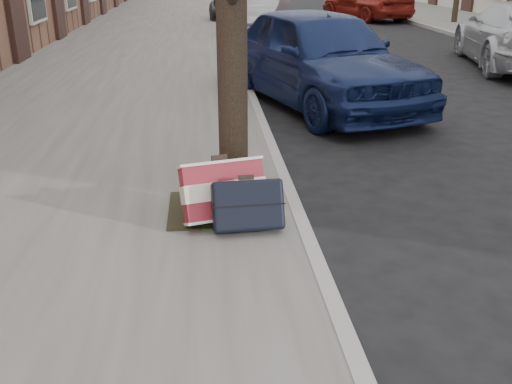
{
  "coord_description": "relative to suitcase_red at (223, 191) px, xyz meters",
  "views": [
    {
      "loc": [
        -2.07,
        -3.6,
        2.25
      ],
      "look_at": [
        -1.66,
        0.8,
        0.44
      ],
      "focal_mm": 40.0,
      "sensor_mm": 36.0,
      "label": 1
    }
  ],
  "objects": [
    {
      "name": "suitcase_red",
      "position": [
        0.0,
        0.0,
        0.0
      ],
      "size": [
        0.78,
        0.55,
        0.55
      ],
      "primitive_type": "cube",
      "rotation": [
        -0.42,
        0.0,
        0.24
      ],
      "color": "maroon",
      "rests_on": "near_sidewalk"
    },
    {
      "name": "near_sidewalk",
      "position": [
        -1.77,
        14.04,
        -0.33
      ],
      "size": [
        5.0,
        70.0,
        0.12
      ],
      "primitive_type": "cube",
      "color": "slate",
      "rests_on": "ground"
    },
    {
      "name": "car_far_back",
      "position": [
        6.45,
        18.78,
        0.35
      ],
      "size": [
        3.14,
        4.71,
        1.49
      ],
      "primitive_type": "imported",
      "rotation": [
        0.0,
        0.0,
        3.49
      ],
      "color": "maroon",
      "rests_on": "ground"
    },
    {
      "name": "car_near_back",
      "position": [
        1.67,
        19.13,
        0.25
      ],
      "size": [
        3.37,
        5.04,
        1.29
      ],
      "primitive_type": "imported",
      "rotation": [
        0.0,
        0.0,
        -0.29
      ],
      "color": "#333337",
      "rests_on": "ground"
    },
    {
      "name": "ground",
      "position": [
        1.93,
        -0.96,
        -0.39
      ],
      "size": [
        120.0,
        120.0,
        0.0
      ],
      "primitive_type": "plane",
      "color": "black",
      "rests_on": "ground"
    },
    {
      "name": "suitcase_navy",
      "position": [
        0.19,
        -0.22,
        -0.04
      ],
      "size": [
        0.62,
        0.38,
        0.47
      ],
      "primitive_type": "cube",
      "rotation": [
        -0.42,
        0.0,
        0.06
      ],
      "color": "black",
      "rests_on": "near_sidewalk"
    },
    {
      "name": "dirt_patch",
      "position": [
        -0.07,
        0.24,
        -0.27
      ],
      "size": [
        0.85,
        0.85,
        0.02
      ],
      "primitive_type": "cube",
      "color": "black",
      "rests_on": "near_sidewalk"
    },
    {
      "name": "car_near_mid",
      "position": [
        1.73,
        14.34,
        0.29
      ],
      "size": [
        2.5,
        4.39,
        1.37
      ],
      "primitive_type": "imported",
      "rotation": [
        0.0,
        0.0,
        -0.27
      ],
      "color": "#989A9F",
      "rests_on": "ground"
    },
    {
      "name": "car_near_front",
      "position": [
        1.75,
        4.67,
        0.4
      ],
      "size": [
        3.18,
        5.0,
        1.58
      ],
      "primitive_type": "imported",
      "rotation": [
        0.0,
        0.0,
        0.3
      ],
      "color": "#121E4B",
      "rests_on": "ground"
    },
    {
      "name": "far_sidewalk",
      "position": [
        9.73,
        14.04,
        -0.33
      ],
      "size": [
        4.0,
        70.0,
        0.12
      ],
      "primitive_type": "cube",
      "color": "gray",
      "rests_on": "ground"
    }
  ]
}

